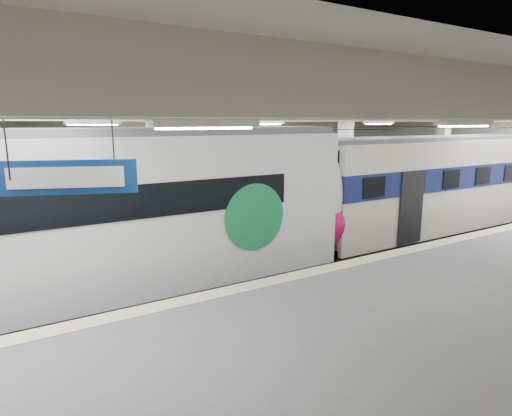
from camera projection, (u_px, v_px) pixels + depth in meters
station_hall at (329, 180)px, 12.96m from camera, size 36.00×24.00×5.75m
modern_emu at (151, 216)px, 12.04m from camera, size 15.14×3.12×4.82m
older_rer at (434, 185)px, 18.37m from camera, size 13.24×2.92×4.38m
far_train at (67, 197)px, 15.94m from camera, size 13.52×3.05×4.32m
wayfinding_sign at (66, 177)px, 6.07m from camera, size 1.87×0.77×1.25m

